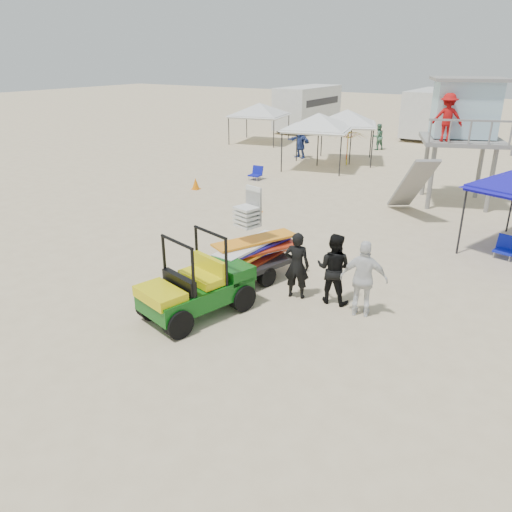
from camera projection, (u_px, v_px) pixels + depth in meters
The scene contains 19 objects.
ground at pixel (152, 361), 9.78m from camera, with size 140.00×140.00×0.00m, color beige.
utility_cart at pixel (194, 280), 11.20m from camera, with size 1.82×2.71×1.89m.
surf_trailer at pixel (251, 247), 13.01m from camera, with size 1.80×2.62×2.19m.
man_left at pixel (297, 265), 12.04m from camera, with size 0.61×0.40×1.68m, color black.
man_mid at pixel (334, 268), 11.80m from camera, with size 0.84×0.66×1.74m, color black.
man_right at pixel (364, 279), 11.17m from camera, with size 1.06×0.44×1.80m, color white.
lifeguard_tower at pixel (464, 114), 18.94m from camera, with size 3.75×3.75×4.65m.
canopy_white_a at pixel (319, 116), 25.21m from camera, with size 3.76×3.76×3.21m.
canopy_white_b at pixel (259, 105), 32.84m from camera, with size 3.86×3.86×2.98m.
canopy_white_c at pixel (347, 112), 26.78m from camera, with size 3.85×3.85×3.21m.
umbrella_a at pixel (347, 145), 27.89m from camera, with size 1.76×1.79×1.61m, color #B3131D.
umbrella_b at pixel (348, 148), 26.54m from camera, with size 2.02×2.06×1.86m, color gold.
cone_near at pixel (257, 206), 18.80m from camera, with size 0.34×0.34×0.50m, color orange.
cone_far at pixel (196, 184), 22.02m from camera, with size 0.34×0.34×0.50m, color orange.
beach_chair_a at pixel (256, 173), 23.72m from camera, with size 0.56×0.60×0.64m.
beach_chair_b at pixel (506, 247), 14.65m from camera, with size 0.63×0.67×0.64m.
rv_far_left at pixel (308, 106), 38.50m from camera, with size 2.64×6.80×3.25m.
rv_mid_left at pixel (431, 111), 35.17m from camera, with size 2.65×6.50×3.25m.
distant_beachgoers at pixel (365, 153), 25.55m from camera, with size 15.32×13.89×1.82m.
Camera 1 is at (6.18, -5.88, 5.59)m, focal length 35.00 mm.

